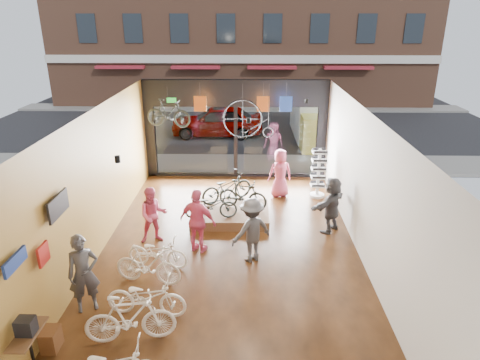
{
  "coord_description": "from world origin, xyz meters",
  "views": [
    {
      "loc": [
        0.5,
        -10.08,
        6.06
      ],
      "look_at": [
        0.26,
        1.4,
        1.59
      ],
      "focal_mm": 32.0,
      "sensor_mm": 36.0,
      "label": 1
    }
  ],
  "objects_px": {
    "customer_5": "(332,205)",
    "display_bike_mid": "(243,195)",
    "floor_bike_4": "(158,252)",
    "customer_1": "(153,215)",
    "box_truck": "(318,117)",
    "street_car": "(217,121)",
    "display_platform": "(230,214)",
    "display_bike_right": "(227,187)",
    "floor_bike_3": "(148,265)",
    "sunglasses_rack": "(318,173)",
    "floor_bike_1": "(130,318)",
    "floor_bike_2": "(146,297)",
    "display_bike_left": "(211,205)",
    "hung_bike": "(168,113)",
    "customer_2": "(198,221)",
    "penny_farthing": "(251,120)",
    "customer_0": "(84,273)",
    "customer_4": "(280,173)"
  },
  "relations": [
    {
      "from": "floor_bike_1",
      "to": "customer_1",
      "type": "bearing_deg",
      "value": -3.6
    },
    {
      "from": "floor_bike_4",
      "to": "customer_2",
      "type": "distance_m",
      "value": 1.33
    },
    {
      "from": "display_platform",
      "to": "display_bike_right",
      "type": "distance_m",
      "value": 0.95
    },
    {
      "from": "floor_bike_3",
      "to": "customer_1",
      "type": "bearing_deg",
      "value": 19.35
    },
    {
      "from": "floor_bike_1",
      "to": "display_bike_left",
      "type": "distance_m",
      "value": 5.03
    },
    {
      "from": "street_car",
      "to": "display_bike_mid",
      "type": "relative_size",
      "value": 3.05
    },
    {
      "from": "box_truck",
      "to": "customer_5",
      "type": "distance_m",
      "value": 9.69
    },
    {
      "from": "street_car",
      "to": "customer_0",
      "type": "xyz_separation_m",
      "value": [
        -1.83,
        -14.38,
        0.09
      ]
    },
    {
      "from": "customer_4",
      "to": "display_bike_mid",
      "type": "bearing_deg",
      "value": 42.02
    },
    {
      "from": "street_car",
      "to": "customer_1",
      "type": "relative_size",
      "value": 2.92
    },
    {
      "from": "floor_bike_1",
      "to": "floor_bike_2",
      "type": "xyz_separation_m",
      "value": [
        0.13,
        0.79,
        -0.08
      ]
    },
    {
      "from": "display_bike_left",
      "to": "customer_4",
      "type": "distance_m",
      "value": 3.3
    },
    {
      "from": "floor_bike_3",
      "to": "sunglasses_rack",
      "type": "xyz_separation_m",
      "value": [
        4.82,
        5.35,
        0.39
      ]
    },
    {
      "from": "floor_bike_1",
      "to": "floor_bike_4",
      "type": "height_order",
      "value": "floor_bike_1"
    },
    {
      "from": "floor_bike_1",
      "to": "floor_bike_3",
      "type": "xyz_separation_m",
      "value": [
        -0.09,
        1.95,
        -0.04
      ]
    },
    {
      "from": "hung_bike",
      "to": "customer_2",
      "type": "bearing_deg",
      "value": -147.17
    },
    {
      "from": "street_car",
      "to": "floor_bike_3",
      "type": "xyz_separation_m",
      "value": [
        -0.7,
        -13.4,
        -0.32
      ]
    },
    {
      "from": "customer_1",
      "to": "penny_farthing",
      "type": "distance_m",
      "value": 5.39
    },
    {
      "from": "floor_bike_3",
      "to": "display_platform",
      "type": "distance_m",
      "value": 3.98
    },
    {
      "from": "display_bike_right",
      "to": "sunglasses_rack",
      "type": "bearing_deg",
      "value": -103.52
    },
    {
      "from": "floor_bike_2",
      "to": "floor_bike_3",
      "type": "xyz_separation_m",
      "value": [
        -0.22,
        1.16,
        0.04
      ]
    },
    {
      "from": "box_truck",
      "to": "floor_bike_4",
      "type": "relative_size",
      "value": 4.0
    },
    {
      "from": "customer_1",
      "to": "floor_bike_3",
      "type": "bearing_deg",
      "value": -99.28
    },
    {
      "from": "floor_bike_3",
      "to": "sunglasses_rack",
      "type": "bearing_deg",
      "value": -30.49
    },
    {
      "from": "box_truck",
      "to": "floor_bike_2",
      "type": "distance_m",
      "value": 14.69
    },
    {
      "from": "penny_farthing",
      "to": "hung_bike",
      "type": "height_order",
      "value": "hung_bike"
    },
    {
      "from": "floor_bike_4",
      "to": "floor_bike_1",
      "type": "bearing_deg",
      "value": -170.04
    },
    {
      "from": "box_truck",
      "to": "penny_farthing",
      "type": "bearing_deg",
      "value": -119.27
    },
    {
      "from": "floor_bike_1",
      "to": "display_bike_left",
      "type": "relative_size",
      "value": 1.12
    },
    {
      "from": "display_platform",
      "to": "customer_5",
      "type": "bearing_deg",
      "value": -14.08
    },
    {
      "from": "display_bike_right",
      "to": "customer_4",
      "type": "bearing_deg",
      "value": -90.93
    },
    {
      "from": "floor_bike_4",
      "to": "customer_1",
      "type": "height_order",
      "value": "customer_1"
    },
    {
      "from": "floor_bike_3",
      "to": "penny_farthing",
      "type": "xyz_separation_m",
      "value": [
        2.45,
        6.39,
        2.0
      ]
    },
    {
      "from": "display_bike_right",
      "to": "display_bike_left",
      "type": "bearing_deg",
      "value": 128.88
    },
    {
      "from": "display_bike_left",
      "to": "hung_bike",
      "type": "relative_size",
      "value": 1.0
    },
    {
      "from": "hung_bike",
      "to": "floor_bike_3",
      "type": "bearing_deg",
      "value": -162.35
    },
    {
      "from": "display_bike_left",
      "to": "display_bike_right",
      "type": "bearing_deg",
      "value": -22.81
    },
    {
      "from": "customer_2",
      "to": "display_bike_right",
      "type": "bearing_deg",
      "value": -81.17
    },
    {
      "from": "floor_bike_2",
      "to": "display_bike_left",
      "type": "distance_m",
      "value": 4.24
    },
    {
      "from": "box_truck",
      "to": "customer_1",
      "type": "height_order",
      "value": "box_truck"
    },
    {
      "from": "display_platform",
      "to": "display_bike_right",
      "type": "bearing_deg",
      "value": 101.58
    },
    {
      "from": "box_truck",
      "to": "display_platform",
      "type": "height_order",
      "value": "box_truck"
    },
    {
      "from": "street_car",
      "to": "customer_5",
      "type": "height_order",
      "value": "customer_5"
    },
    {
      "from": "floor_bike_2",
      "to": "customer_5",
      "type": "relative_size",
      "value": 1.02
    },
    {
      "from": "display_bike_left",
      "to": "hung_bike",
      "type": "xyz_separation_m",
      "value": [
        -1.61,
        2.66,
        2.21
      ]
    },
    {
      "from": "penny_farthing",
      "to": "street_car",
      "type": "bearing_deg",
      "value": 103.98
    },
    {
      "from": "street_car",
      "to": "sunglasses_rack",
      "type": "distance_m",
      "value": 9.05
    },
    {
      "from": "customer_1",
      "to": "sunglasses_rack",
      "type": "distance_m",
      "value": 6.07
    },
    {
      "from": "floor_bike_4",
      "to": "display_bike_left",
      "type": "bearing_deg",
      "value": -18.3
    },
    {
      "from": "customer_5",
      "to": "display_bike_mid",
      "type": "bearing_deg",
      "value": -68.0
    }
  ]
}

